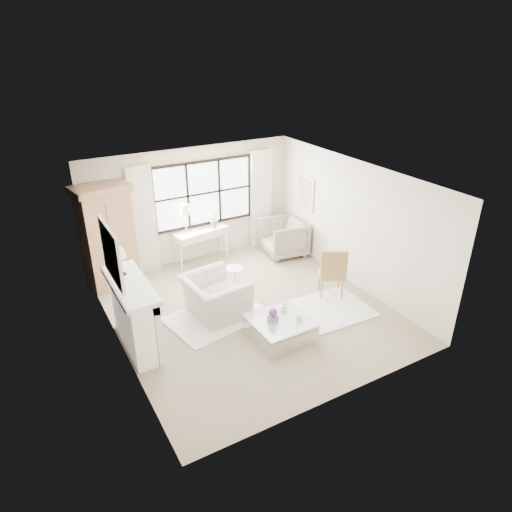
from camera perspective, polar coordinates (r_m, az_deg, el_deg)
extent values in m
plane|color=gray|center=(9.11, -0.80, -6.83)|extent=(5.50, 5.50, 0.00)
plane|color=silver|center=(7.97, -0.92, 9.70)|extent=(5.50, 5.50, 0.00)
plane|color=silver|center=(10.76, -8.00, 6.28)|extent=(5.00, 0.00, 5.00)
plane|color=beige|center=(6.49, 11.11, -8.12)|extent=(5.00, 0.00, 5.00)
plane|color=silver|center=(7.70, -17.39, -3.08)|extent=(0.00, 5.50, 5.50)
plane|color=silver|center=(9.80, 12.07, 3.94)|extent=(0.00, 5.50, 5.50)
cube|color=white|center=(10.77, -6.56, 7.79)|extent=(2.40, 0.02, 1.50)
cylinder|color=#C78E45|center=(10.48, -6.67, 12.22)|extent=(3.30, 0.04, 0.04)
cube|color=beige|center=(10.36, -13.90, 4.29)|extent=(0.55, 0.10, 2.47)
cube|color=white|center=(11.46, 0.62, 7.16)|extent=(0.55, 0.10, 2.47)
cube|color=white|center=(8.11, -15.24, -7.44)|extent=(0.34, 1.50, 1.18)
cube|color=#A6A7AD|center=(8.18, -14.05, -7.50)|extent=(0.03, 1.22, 0.97)
cube|color=black|center=(8.29, -13.82, -8.70)|extent=(0.06, 0.52, 0.50)
cube|color=white|center=(7.80, -15.49, -3.49)|extent=(0.58, 1.66, 0.08)
cube|color=white|center=(7.49, -17.66, 0.26)|extent=(0.05, 1.15, 0.95)
cube|color=silver|center=(7.49, -17.44, 0.31)|extent=(0.02, 1.00, 0.80)
cube|color=silver|center=(10.95, 6.22, 7.84)|extent=(0.04, 0.62, 0.82)
cube|color=#BAA990|center=(10.94, 6.13, 7.83)|extent=(0.01, 0.52, 0.72)
cylinder|color=black|center=(8.05, -16.34, -2.19)|extent=(0.12, 0.12, 0.03)
cylinder|color=black|center=(7.98, -16.49, -1.15)|extent=(0.03, 0.03, 0.30)
cone|color=beige|center=(7.88, -16.71, 0.41)|extent=(0.22, 0.22, 0.18)
cube|color=tan|center=(10.06, -18.04, 1.93)|extent=(1.09, 0.77, 2.10)
cube|color=tan|center=(9.68, -18.95, 7.99)|extent=(1.23, 0.89, 0.14)
cube|color=white|center=(10.84, -6.89, 2.69)|extent=(1.29, 0.62, 0.14)
cube|color=white|center=(10.81, -6.91, 3.13)|extent=(1.36, 0.67, 0.06)
cylinder|color=gold|center=(10.68, -8.65, 2.99)|extent=(0.14, 0.14, 0.03)
cylinder|color=gold|center=(10.58, -8.74, 4.21)|extent=(0.02, 0.02, 0.46)
cone|color=#FFEFD0|center=(10.47, -8.85, 5.83)|extent=(0.28, 0.28, 0.22)
imported|color=#647C53|center=(10.84, -5.19, 4.68)|extent=(0.29, 0.26, 0.43)
cylinder|color=white|center=(9.84, -2.67, -4.03)|extent=(0.26, 0.26, 0.03)
cylinder|color=white|center=(9.73, -2.70, -2.84)|extent=(0.06, 0.06, 0.44)
cylinder|color=white|center=(9.61, -2.73, -1.58)|extent=(0.40, 0.40, 0.03)
cube|color=white|center=(8.94, -4.94, -7.50)|extent=(2.02, 1.59, 0.03)
cube|color=white|center=(9.18, 8.68, -6.73)|extent=(1.77, 1.36, 0.03)
imported|color=beige|center=(8.84, -5.11, -5.08)|extent=(1.15, 1.28, 0.77)
imported|color=gray|center=(11.20, 3.54, 2.31)|extent=(1.11, 1.09, 0.89)
cube|color=beige|center=(9.55, 9.39, -2.33)|extent=(0.65, 0.64, 0.07)
cube|color=#A37D44|center=(9.20, 9.72, -1.26)|extent=(0.44, 0.29, 0.60)
cube|color=silver|center=(8.29, 2.98, -9.21)|extent=(1.01, 1.01, 0.32)
cube|color=silver|center=(8.18, 3.01, -8.07)|extent=(1.01, 1.01, 0.04)
cube|color=slate|center=(8.08, 2.13, -7.85)|extent=(0.18, 0.18, 0.11)
sphere|color=#623078|center=(8.01, 2.15, -7.07)|extent=(0.15, 0.15, 0.15)
cylinder|color=silver|center=(8.15, 5.40, -7.62)|extent=(0.10, 0.10, 0.12)
imported|color=white|center=(8.38, 3.39, -6.32)|extent=(0.20, 0.20, 0.17)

